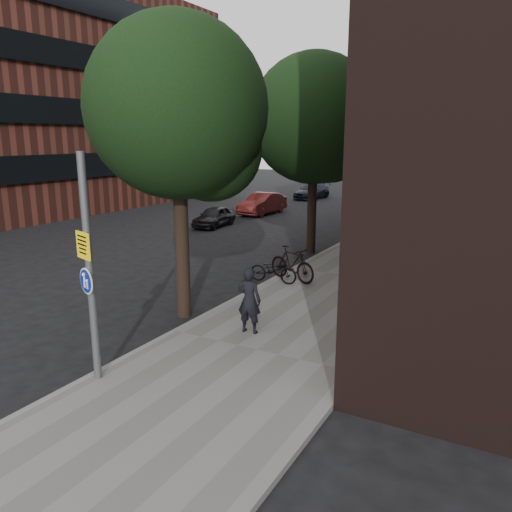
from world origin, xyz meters
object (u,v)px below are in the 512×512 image
Objects in this scene: parked_bike_facade_near at (391,288)px; parked_car_near at (214,217)px; signpost at (90,269)px; pedestrian at (249,300)px.

parked_bike_facade_near reaches higher than parked_car_near.
signpost reaches higher than pedestrian.
parked_bike_facade_near is 14.31m from parked_car_near.
pedestrian is at bearing -58.02° from parked_car_near.
pedestrian is at bearing 141.55° from parked_bike_facade_near.
parked_bike_facade_near is 0.59× the size of parked_car_near.
parked_car_near is at bearing 48.87° from parked_bike_facade_near.
parked_bike_facade_near is (3.80, 6.96, -1.67)m from signpost.
parked_bike_facade_near is at bearing -130.01° from pedestrian.
signpost is 3.92m from pedestrian.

